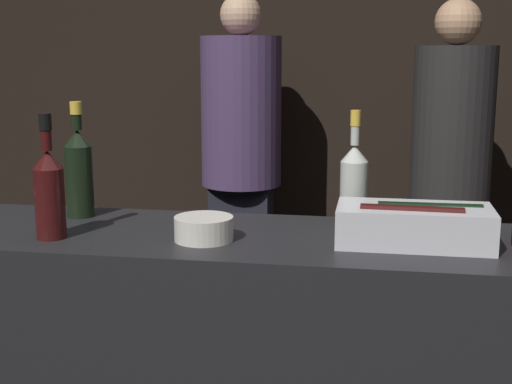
% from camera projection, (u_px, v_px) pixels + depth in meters
% --- Properties ---
extents(wall_back_chalkboard, '(6.40, 0.06, 2.80)m').
position_uv_depth(wall_back_chalkboard, '(320.00, 75.00, 4.09)').
color(wall_back_chalkboard, black).
rests_on(wall_back_chalkboard, ground_plane).
extents(ice_bin_with_bottles, '(0.41, 0.20, 0.11)m').
position_uv_depth(ice_bin_with_bottles, '(415.00, 224.00, 1.91)').
color(ice_bin_with_bottles, silver).
rests_on(ice_bin_with_bottles, bar_counter).
extents(bowl_white, '(0.16, 0.16, 0.07)m').
position_uv_depth(bowl_white, '(204.00, 228.00, 1.96)').
color(bowl_white, silver).
rests_on(bowl_white, bar_counter).
extents(rose_wine_bottle, '(0.08, 0.08, 0.34)m').
position_uv_depth(rose_wine_bottle, '(354.00, 181.00, 2.13)').
color(rose_wine_bottle, '#B2B7AD').
rests_on(rose_wine_bottle, bar_counter).
extents(red_wine_bottle_black_foil, '(0.08, 0.08, 0.35)m').
position_uv_depth(red_wine_bottle_black_foil, '(49.00, 190.00, 1.97)').
color(red_wine_bottle_black_foil, '#380F0F').
rests_on(red_wine_bottle_black_foil, bar_counter).
extents(champagne_bottle, '(0.09, 0.09, 0.36)m').
position_uv_depth(champagne_bottle, '(79.00, 170.00, 2.22)').
color(champagne_bottle, black).
rests_on(champagne_bottle, bar_counter).
extents(person_in_hoodie, '(0.37, 0.37, 1.77)m').
position_uv_depth(person_in_hoodie, '(450.00, 170.00, 3.35)').
color(person_in_hoodie, black).
rests_on(person_in_hoodie, ground_plane).
extents(person_blond_tee, '(0.41, 0.41, 1.82)m').
position_uv_depth(person_blond_tee, '(241.00, 153.00, 3.72)').
color(person_blond_tee, black).
rests_on(person_blond_tee, ground_plane).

